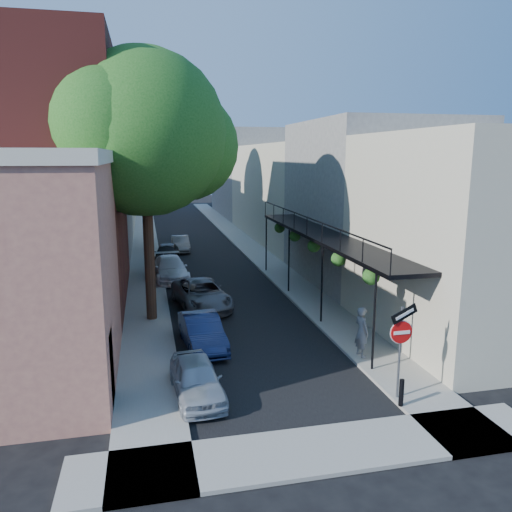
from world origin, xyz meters
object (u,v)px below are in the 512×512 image
oak_near (155,137)px  parked_car_f (181,244)px  oak_mid (151,157)px  parked_car_a (197,379)px  oak_far (150,140)px  parked_car_d (171,269)px  parked_car_b (202,332)px  parked_car_e (167,253)px  parked_car_c (202,294)px  pedestrian (362,332)px  bollard (401,393)px  sign_post (401,336)px

oak_near → parked_car_f: 17.49m
oak_mid → parked_car_a: size_ratio=2.97×
oak_far → parked_car_d: 12.55m
oak_near → parked_car_b: 8.32m
oak_mid → parked_car_e: size_ratio=2.65×
parked_car_b → parked_car_d: bearing=88.6°
parked_car_c → parked_car_d: bearing=93.5°
parked_car_a → oak_far: bearing=88.0°
oak_far → parked_car_d: (0.75, -9.95, -7.60)m
oak_far → parked_car_b: size_ratio=3.16×
oak_mid → pedestrian: bearing=-64.2°
bollard → oak_mid: 19.96m
parked_car_c → parked_car_e: 10.66m
parked_car_e → oak_near: bearing=-86.5°
oak_mid → parked_car_d: bearing=-48.2°
parked_car_a → parked_car_c: parked_car_c is taller
oak_mid → parked_car_b: 13.52m
parked_car_a → parked_car_e: size_ratio=0.89×
oak_near → pedestrian: size_ratio=6.32×
bollard → sign_post: bearing=71.4°
parked_car_b → parked_car_d: parked_car_d is taller
pedestrian → parked_car_f: bearing=2.8°
parked_car_c → pedestrian: bearing=-64.3°
oak_mid → parked_car_d: oak_mid is taller
oak_far → parked_car_a: bearing=-88.3°
sign_post → parked_car_b: 7.64m
oak_mid → parked_car_c: bearing=-73.7°
parked_car_a → pedestrian: (6.00, 1.60, 0.44)m
parked_car_a → parked_car_c: size_ratio=0.73×
oak_far → parked_car_e: oak_far is taller
sign_post → bollard: size_ratio=3.74×
oak_far → pedestrian: 25.17m
bollard → pedestrian: (0.40, 3.62, 0.50)m
bollard → parked_car_f: (-4.40, 25.53, 0.05)m
bollard → parked_car_a: 5.96m
parked_car_d → bollard: bearing=-74.7°
oak_near → parked_car_b: bearing=-70.3°
parked_car_b → parked_car_c: bearing=79.2°
sign_post → parked_car_f: bearing=100.3°
parked_car_c → oak_far: bearing=89.2°
oak_far → parked_car_a: size_ratio=3.46×
parked_car_d → oak_near: bearing=-99.3°
parked_car_b → parked_car_f: 19.61m
parked_car_b → parked_car_f: (0.59, 19.60, -0.05)m
parked_car_e → parked_car_f: parked_car_e is taller
oak_mid → parked_car_c: 9.52m
bollard → parked_car_c: bearing=112.1°
oak_near → parked_car_f: oak_near is taller
parked_car_a → parked_car_b: bearing=77.5°
oak_near → parked_car_a: bearing=-84.3°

